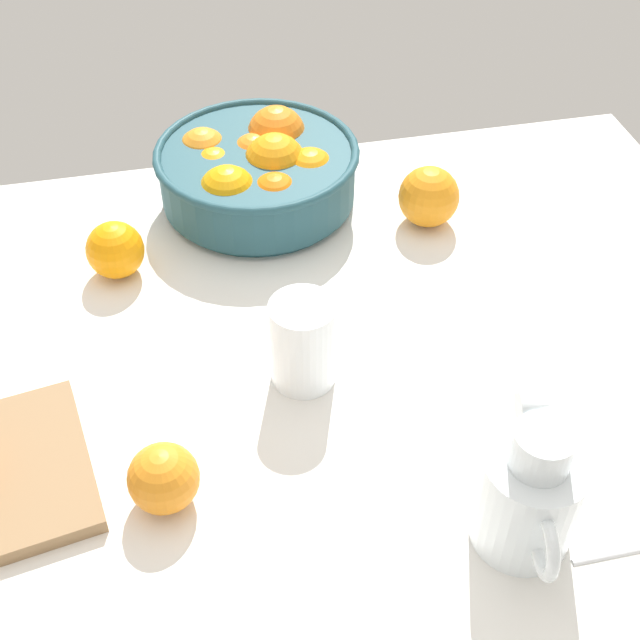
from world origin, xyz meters
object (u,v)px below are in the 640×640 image
object	(u,v)px
second_glass	(303,346)
fruit_bowl	(258,172)
juice_pitcher	(528,501)
loose_orange_2	(164,478)
loose_orange_0	(115,250)
loose_orange_1	(429,197)

from	to	relation	value
second_glass	fruit_bowl	bearing A→B (deg)	89.08
juice_pitcher	loose_orange_2	size ratio (longest dim) A/B	2.24
second_glass	loose_orange_0	world-z (taller)	second_glass
loose_orange_0	loose_orange_1	bearing A→B (deg)	2.75
fruit_bowl	juice_pitcher	xyz separation A→B (cm)	(15.76, -59.40, 0.32)
loose_orange_2	second_glass	bearing A→B (deg)	39.74
juice_pitcher	second_glass	bearing A→B (deg)	122.92
fruit_bowl	second_glass	size ratio (longest dim) A/B	2.59
second_glass	loose_orange_0	xyz separation A→B (cm)	(-19.84, 22.99, -0.98)
loose_orange_0	loose_orange_2	xyz separation A→B (cm)	(3.11, -36.89, -0.15)
fruit_bowl	loose_orange_0	world-z (taller)	fruit_bowl
loose_orange_1	loose_orange_2	xyz separation A→B (cm)	(-39.38, -38.94, -0.61)
second_glass	loose_orange_2	xyz separation A→B (cm)	(-16.73, -13.91, -1.12)
fruit_bowl	loose_orange_2	size ratio (longest dim) A/B	3.97
second_glass	loose_orange_2	distance (cm)	21.78
juice_pitcher	loose_orange_1	size ratio (longest dim) A/B	1.92
fruit_bowl	loose_orange_2	bearing A→B (deg)	-109.75
loose_orange_0	loose_orange_1	xyz separation A→B (cm)	(42.50, 2.04, 0.46)
second_glass	loose_orange_0	distance (cm)	30.38
juice_pitcher	loose_orange_1	distance (cm)	50.64
second_glass	loose_orange_1	size ratio (longest dim) A/B	1.31
fruit_bowl	second_glass	xyz separation A→B (cm)	(-0.55, -34.21, -0.57)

